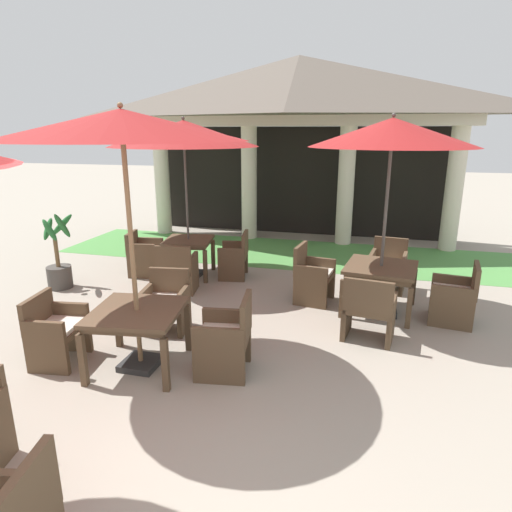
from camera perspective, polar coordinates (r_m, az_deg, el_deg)
name	(u,v)px	position (r m, az deg, el deg)	size (l,w,h in m)	color
ground_plane	(102,505)	(3.88, -19.47, -28.35)	(60.00, 60.00, 0.00)	#9E9384
background_pavilion	(299,103)	(10.87, 5.62, 19.27)	(8.37, 2.50, 4.32)	beige
lawn_strip	(286,253)	(9.91, 3.88, 0.44)	(10.17, 2.48, 0.01)	#519347
patio_table_near_foreground	(381,272)	(6.80, 16.00, -1.99)	(1.14, 1.14, 0.73)	brown
patio_umbrella_near_foreground	(392,135)	(6.49, 17.38, 14.91)	(2.31, 2.31, 2.90)	#2D2D2D
patio_chair_near_foreground_west	(312,276)	(7.04, 7.39, -2.60)	(0.62, 0.66, 0.93)	brown
patio_chair_near_foreground_east	(455,296)	(6.85, 24.62, -4.75)	(0.67, 0.67, 0.89)	brown
patio_chair_near_foreground_north	(388,267)	(7.86, 16.86, -1.33)	(0.66, 0.66, 0.87)	brown
patio_chair_near_foreground_south	(369,310)	(5.89, 14.54, -6.86)	(0.70, 0.58, 0.89)	brown
patio_table_mid_left	(189,244)	(8.28, -8.81, 1.52)	(0.97, 0.97, 0.72)	brown
patio_umbrella_mid_left	(184,134)	(8.02, -9.43, 15.45)	(2.65, 2.65, 2.91)	#2D2D2D
patio_chair_mid_left_east	(235,256)	(8.17, -2.72, -0.06)	(0.59, 0.69, 0.86)	brown
patio_chair_mid_left_south	(177,269)	(7.51, -10.32, -1.72)	(0.70, 0.62, 0.86)	brown
patio_chair_mid_left_west	(144,254)	(8.58, -14.44, 0.23)	(0.64, 0.64, 0.83)	brown
patio_table_far_back	(137,317)	(5.18, -15.26, -7.70)	(1.11, 1.11, 0.72)	brown
patio_umbrella_far_back	(122,127)	(4.76, -17.14, 15.81)	(2.57, 2.57, 2.94)	#2D2D2D
patio_chair_far_back_east	(226,338)	(5.00, -3.89, -10.71)	(0.66, 0.65, 0.92)	brown
patio_chair_far_back_north	(166,303)	(6.15, -11.67, -6.00)	(0.65, 0.59, 0.83)	brown
patio_chair_far_back_west	(55,331)	(5.71, -24.76, -8.85)	(0.59, 0.67, 0.83)	brown
potted_palm_left_edge	(59,265)	(8.34, -24.36, -1.13)	(0.51, 0.49, 1.38)	#47423D
terracotta_urn	(353,271)	(8.26, 12.55, -1.93)	(0.25, 0.25, 0.41)	brown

